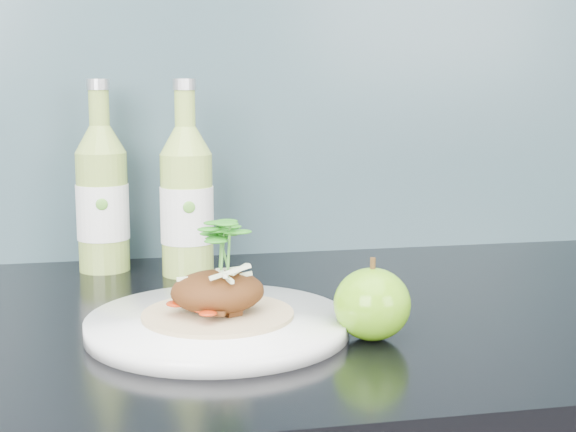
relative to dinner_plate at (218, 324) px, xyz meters
name	(u,v)px	position (x,y,z in m)	size (l,w,h in m)	color
dinner_plate	(218,324)	(0.00, 0.00, 0.00)	(0.27, 0.27, 0.02)	white
pork_taco	(218,287)	(0.00, 0.00, 0.04)	(0.14, 0.14, 0.10)	tan
green_apple	(372,304)	(0.14, -0.05, 0.03)	(0.08, 0.08, 0.08)	#52910F
cider_bottle_left	(102,199)	(-0.11, 0.29, 0.08)	(0.07, 0.07, 0.24)	#8CAB47
cider_bottle_right	(187,202)	(-0.01, 0.25, 0.08)	(0.08, 0.08, 0.24)	#9ABB4D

